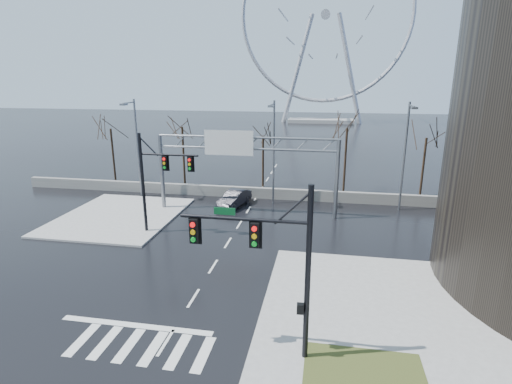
% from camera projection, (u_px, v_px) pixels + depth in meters
% --- Properties ---
extents(ground, '(260.00, 260.00, 0.00)m').
position_uv_depth(ground, '(193.00, 298.00, 22.55)').
color(ground, black).
rests_on(ground, ground).
extents(sidewalk_right_ext, '(12.00, 10.00, 0.15)m').
position_uv_depth(sidewalk_right_ext, '(373.00, 295.00, 22.72)').
color(sidewalk_right_ext, gray).
rests_on(sidewalk_right_ext, ground).
extents(sidewalk_far, '(10.00, 12.00, 0.15)m').
position_uv_depth(sidewalk_far, '(120.00, 216.00, 35.75)').
color(sidewalk_far, gray).
rests_on(sidewalk_far, ground).
extents(grass_strip, '(5.00, 4.00, 0.02)m').
position_uv_depth(grass_strip, '(365.00, 379.00, 16.24)').
color(grass_strip, '#323B18').
rests_on(grass_strip, sidewalk_near).
extents(barrier_wall, '(52.00, 0.50, 1.10)m').
position_uv_depth(barrier_wall, '(256.00, 193.00, 41.32)').
color(barrier_wall, slate).
rests_on(barrier_wall, ground).
extents(signal_mast_near, '(5.52, 0.41, 8.00)m').
position_uv_depth(signal_mast_near, '(275.00, 256.00, 16.51)').
color(signal_mast_near, black).
rests_on(signal_mast_near, ground).
extents(signal_mast_far, '(4.72, 0.41, 8.00)m').
position_uv_depth(signal_mast_far, '(156.00, 174.00, 30.70)').
color(signal_mast_far, black).
rests_on(signal_mast_far, ground).
extents(sign_gantry, '(16.36, 0.40, 7.60)m').
position_uv_depth(sign_gantry, '(242.00, 158.00, 35.35)').
color(sign_gantry, slate).
rests_on(sign_gantry, ground).
extents(streetlight_left, '(0.50, 2.55, 10.00)m').
position_uv_depth(streetlight_left, '(136.00, 141.00, 40.16)').
color(streetlight_left, slate).
rests_on(streetlight_left, ground).
extents(streetlight_mid, '(0.50, 2.55, 10.00)m').
position_uv_depth(streetlight_mid, '(273.00, 145.00, 37.78)').
color(streetlight_mid, slate).
rests_on(streetlight_mid, ground).
extents(streetlight_right, '(0.50, 2.55, 10.00)m').
position_uv_depth(streetlight_right, '(406.00, 149.00, 35.74)').
color(streetlight_right, slate).
rests_on(streetlight_right, ground).
extents(tree_far_left, '(3.50, 3.50, 7.00)m').
position_uv_depth(tree_far_left, '(111.00, 135.00, 46.79)').
color(tree_far_left, black).
rests_on(tree_far_left, ground).
extents(tree_left, '(3.75, 3.75, 7.50)m').
position_uv_depth(tree_left, '(182.00, 134.00, 44.67)').
color(tree_left, black).
rests_on(tree_left, ground).
extents(tree_center, '(3.25, 3.25, 6.50)m').
position_uv_depth(tree_center, '(263.00, 142.00, 44.31)').
color(tree_center, black).
rests_on(tree_center, ground).
extents(tree_right, '(3.90, 3.90, 7.80)m').
position_uv_depth(tree_right, '(347.00, 136.00, 41.55)').
color(tree_right, black).
rests_on(tree_right, ground).
extents(tree_far_right, '(3.40, 3.40, 6.80)m').
position_uv_depth(tree_far_right, '(426.00, 145.00, 40.89)').
color(tree_far_right, black).
rests_on(tree_far_right, ground).
extents(ferris_wheel, '(45.00, 6.00, 50.91)m').
position_uv_depth(ferris_wheel, '(325.00, 22.00, 104.43)').
color(ferris_wheel, gray).
rests_on(ferris_wheel, ground).
extents(car, '(2.71, 4.83, 1.51)m').
position_uv_depth(car, '(234.00, 198.00, 38.70)').
color(car, black).
rests_on(car, ground).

